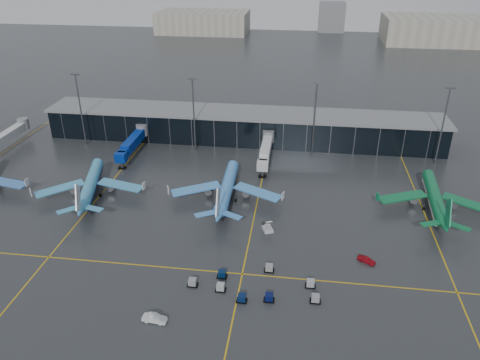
# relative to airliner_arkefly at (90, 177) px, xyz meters

# --- Properties ---
(ground) EXTENTS (600.00, 600.00, 0.00)m
(ground) POSITION_rel_airliner_arkefly_xyz_m (37.40, -15.06, -5.56)
(ground) COLOR #282B2D
(ground) RESTS_ON ground
(terminal_pier) EXTENTS (142.00, 17.00, 10.70)m
(terminal_pier) POSITION_rel_airliner_arkefly_xyz_m (37.40, 46.94, -0.14)
(terminal_pier) COLOR black
(terminal_pier) RESTS_ON ground
(jet_bridges) EXTENTS (94.00, 27.50, 7.20)m
(jet_bridges) POSITION_rel_airliner_arkefly_xyz_m (2.40, 27.93, -1.01)
(jet_bridges) COLOR #595B60
(jet_bridges) RESTS_ON ground
(flood_masts) EXTENTS (203.00, 0.50, 25.50)m
(flood_masts) POSITION_rel_airliner_arkefly_xyz_m (42.40, 34.94, 8.25)
(flood_masts) COLOR #595B60
(flood_masts) RESTS_ON ground
(distant_hangars) EXTENTS (260.00, 71.00, 22.00)m
(distant_hangars) POSITION_rel_airliner_arkefly_xyz_m (87.35, 255.02, 3.23)
(distant_hangars) COLOR #B2AD99
(distant_hangars) RESTS_ON ground
(taxi_lines) EXTENTS (220.00, 120.00, 0.02)m
(taxi_lines) POSITION_rel_airliner_arkefly_xyz_m (47.40, -4.45, -5.55)
(taxi_lines) COLOR gold
(taxi_lines) RESTS_ON ground
(airliner_arkefly) EXTENTS (39.94, 43.09, 11.12)m
(airliner_arkefly) POSITION_rel_airliner_arkefly_xyz_m (0.00, 0.00, 0.00)
(airliner_arkefly) COLOR #3D99CB
(airliner_arkefly) RESTS_ON ground
(airliner_klm_near) EXTENTS (33.87, 38.29, 11.48)m
(airliner_klm_near) POSITION_rel_airliner_arkefly_xyz_m (38.78, 2.98, 0.18)
(airliner_klm_near) COLOR #448FDF
(airliner_klm_near) RESTS_ON ground
(airliner_aer_lingus) EXTENTS (34.62, 38.67, 11.14)m
(airliner_aer_lingus) POSITION_rel_airliner_arkefly_xyz_m (95.12, 5.28, 0.01)
(airliner_aer_lingus) COLOR #0C6838
(airliner_aer_lingus) RESTS_ON ground
(baggage_carts) EXTENTS (27.81, 11.96, 1.70)m
(baggage_carts) POSITION_rel_airliner_arkefly_xyz_m (50.66, -34.64, -4.80)
(baggage_carts) COLOR black
(baggage_carts) RESTS_ON ground
(mobile_airstair) EXTENTS (3.23, 3.79, 3.45)m
(mobile_airstair) POSITION_rel_airliner_arkefly_xyz_m (51.41, -12.04, -4.79)
(mobile_airstair) COLOR silver
(mobile_airstair) RESTS_ON ground
(service_van_red) EXTENTS (4.43, 3.64, 1.42)m
(service_van_red) POSITION_rel_airliner_arkefly_xyz_m (74.76, -22.08, -4.85)
(service_van_red) COLOR #AD0D1A
(service_van_red) RESTS_ON ground
(service_van_white) EXTENTS (4.89, 2.03, 1.57)m
(service_van_white) POSITION_rel_airliner_arkefly_xyz_m (32.71, -46.53, -4.78)
(service_van_white) COLOR silver
(service_van_white) RESTS_ON ground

